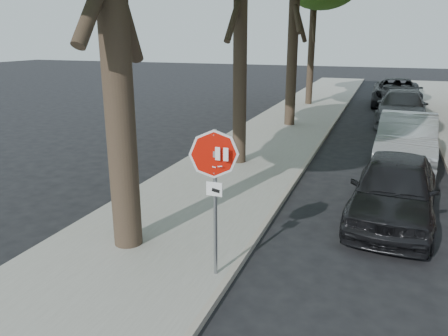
% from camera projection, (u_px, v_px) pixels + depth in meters
% --- Properties ---
extents(ground, '(120.00, 120.00, 0.00)m').
position_uv_depth(ground, '(253.00, 287.00, 7.54)').
color(ground, black).
rests_on(ground, ground).
extents(sidewalk_left, '(4.00, 55.00, 0.12)m').
position_uv_depth(sidewalk_left, '(277.00, 134.00, 19.13)').
color(sidewalk_left, gray).
rests_on(sidewalk_left, ground).
extents(curb_left, '(0.12, 55.00, 0.13)m').
position_uv_depth(curb_left, '(325.00, 137.00, 18.45)').
color(curb_left, '#9E9384').
rests_on(curb_left, ground).
extents(curb_right, '(0.12, 55.00, 0.13)m').
position_uv_depth(curb_right, '(439.00, 146.00, 16.98)').
color(curb_right, '#9E9384').
rests_on(curb_right, ground).
extents(stop_sign, '(0.76, 0.34, 2.61)m').
position_uv_depth(stop_sign, '(215.00, 176.00, 7.19)').
color(stop_sign, gray).
rests_on(stop_sign, sidewalk_left).
extents(car_a, '(2.17, 4.68, 1.55)m').
position_uv_depth(car_a, '(394.00, 189.00, 10.06)').
color(car_a, black).
rests_on(car_a, ground).
extents(car_b, '(2.02, 5.18, 1.68)m').
position_uv_depth(car_b, '(406.00, 140.00, 14.52)').
color(car_b, '#999DA0').
rests_on(car_b, ground).
extents(car_c, '(2.42, 5.67, 1.63)m').
position_uv_depth(car_c, '(402.00, 108.00, 21.32)').
color(car_c, '#414145').
rests_on(car_c, ground).
extents(car_d, '(2.82, 6.04, 1.67)m').
position_uv_depth(car_d, '(396.00, 92.00, 26.88)').
color(car_d, black).
rests_on(car_d, ground).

